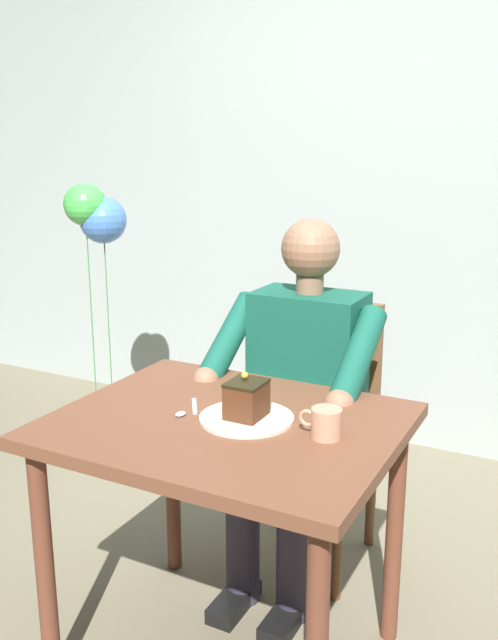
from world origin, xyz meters
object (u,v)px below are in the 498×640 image
object	(u,v)px
chair	(317,417)
dessert_spoon	(187,410)
dining_table	(227,455)
seated_person	(298,399)
balloon_display	(95,254)
cake_slice	(246,399)
coffee_cup	(326,422)

from	to	relation	value
chair	dessert_spoon	bearing A→B (deg)	79.55
dining_table	chair	world-z (taller)	chair
seated_person	dessert_spoon	bearing A→B (deg)	75.86
chair	dining_table	bearing A→B (deg)	90.00
balloon_display	cake_slice	bearing A→B (deg)	144.48
chair	dessert_spoon	world-z (taller)	chair
chair	dessert_spoon	size ratio (longest dim) A/B	6.69
seated_person	balloon_display	xyz separation A→B (m)	(1.17, -0.41, 0.34)
cake_slice	coffee_cup	bearing A→B (deg)	178.08
dining_table	chair	distance (m)	0.67
seated_person	dessert_spoon	distance (m)	0.51
coffee_cup	balloon_display	size ratio (longest dim) A/B	0.09
coffee_cup	cake_slice	bearing A→B (deg)	-1.92
cake_slice	coffee_cup	world-z (taller)	cake_slice
seated_person	cake_slice	xyz separation A→B (m)	(-0.05, 0.46, 0.16)
dining_table	cake_slice	bearing A→B (deg)	-158.83
chair	seated_person	world-z (taller)	seated_person
cake_slice	coffee_cup	size ratio (longest dim) A/B	1.05
cake_slice	seated_person	bearing A→B (deg)	-83.84
coffee_cup	dining_table	bearing A→B (deg)	2.43
cake_slice	dessert_spoon	xyz separation A→B (m)	(0.17, 0.02, -0.06)
dining_table	dessert_spoon	distance (m)	0.16
coffee_cup	dessert_spoon	distance (m)	0.40
dessert_spoon	chair	bearing A→B (deg)	-100.45
cake_slice	chair	bearing A→B (deg)	-85.55
chair	dessert_spoon	xyz separation A→B (m)	(0.12, 0.66, 0.24)
dining_table	coffee_cup	xyz separation A→B (m)	(-0.27, -0.01, 0.14)
seated_person	coffee_cup	size ratio (longest dim) A/B	10.91
dining_table	coffee_cup	distance (m)	0.31
cake_slice	dining_table	bearing A→B (deg)	21.17
coffee_cup	dessert_spoon	xyz separation A→B (m)	(0.40, 0.02, -0.04)
dining_table	coffee_cup	bearing A→B (deg)	-177.57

